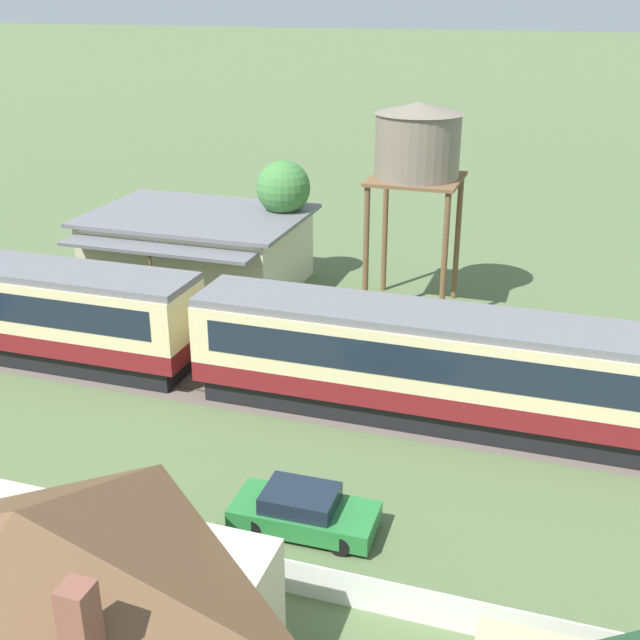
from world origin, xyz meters
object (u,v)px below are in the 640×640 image
(water_tower, at_px, (418,145))
(parked_car_green, at_px, (303,511))
(passenger_train, at_px, (461,365))
(cottage_brown_roof, at_px, (32,618))
(station_building, at_px, (199,249))
(yard_tree_0, at_px, (283,189))

(water_tower, bearing_deg, parked_car_green, -87.50)
(passenger_train, bearing_deg, water_tower, 110.59)
(cottage_brown_roof, bearing_deg, station_building, 109.20)
(passenger_train, xyz_separation_m, water_tower, (-4.09, 10.90, 5.70))
(water_tower, relative_size, yard_tree_0, 1.53)
(passenger_train, height_order, cottage_brown_roof, cottage_brown_roof)
(cottage_brown_roof, distance_m, parked_car_green, 8.90)
(water_tower, height_order, parked_car_green, water_tower)
(station_building, bearing_deg, water_tower, 2.25)
(station_building, xyz_separation_m, yard_tree_0, (4.01, 2.20, 3.06))
(water_tower, bearing_deg, cottage_brown_roof, -94.85)
(passenger_train, xyz_separation_m, cottage_brown_roof, (-6.36, -15.74, 0.51))
(yard_tree_0, bearing_deg, cottage_brown_roof, -79.79)
(yard_tree_0, bearing_deg, water_tower, -13.35)
(passenger_train, height_order, yard_tree_0, yard_tree_0)
(cottage_brown_roof, bearing_deg, parked_car_green, 69.09)
(parked_car_green, bearing_deg, station_building, 122.88)
(passenger_train, xyz_separation_m, parked_car_green, (-3.28, -7.69, -1.71))
(passenger_train, distance_m, parked_car_green, 8.54)
(station_building, xyz_separation_m, cottage_brown_roof, (9.12, -26.19, 0.84))
(station_building, height_order, cottage_brown_roof, cottage_brown_roof)
(passenger_train, distance_m, yard_tree_0, 17.29)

